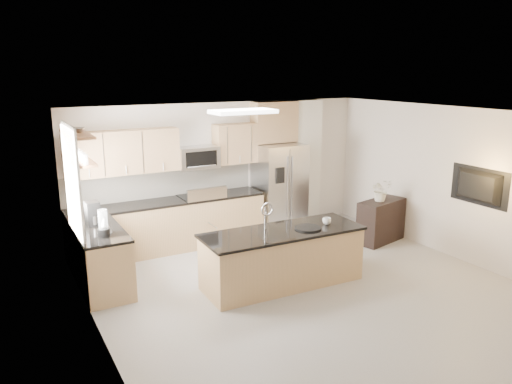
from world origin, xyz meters
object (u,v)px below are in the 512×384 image
microwave (197,157)px  coffee_maker (93,214)px  cup (327,221)px  television (476,187)px  range (202,220)px  refrigerator (279,188)px  blender (103,225)px  credenza (381,221)px  bowl (76,129)px  kettle (104,225)px  flower_vase (381,185)px  platter (308,228)px  island (282,257)px

microwave → coffee_maker: 2.36m
cup → television: bearing=-18.3°
range → coffee_maker: 2.34m
microwave → television: (3.51, -3.24, -0.28)m
cup → refrigerator: bearing=76.9°
microwave → blender: (-2.07, -1.58, -0.54)m
credenza → bowl: bearing=159.9°
bowl → credenza: bearing=-6.4°
cup → blender: (-3.20, 0.88, 0.18)m
range → kettle: (-2.02, -1.27, 0.56)m
blender → flower_vase: bearing=-0.8°
bowl → television: size_ratio=0.31×
microwave → platter: bearing=-73.4°
kettle → flower_vase: flower_vase is taller
platter → kettle: size_ratio=1.53×
credenza → coffee_maker: coffee_maker is taller
television → refrigerator: bearing=31.0°
refrigerator → coffee_maker: bearing=-168.2°
credenza → flower_vase: bearing=-179.6°
flower_vase → refrigerator: bearing=131.5°
cup → flower_vase: size_ratio=0.21×
microwave → credenza: size_ratio=0.75×
microwave → flower_vase: size_ratio=1.21×
kettle → television: size_ratio=0.24×
microwave → television: microwave is taller
refrigerator → bowl: bearing=-167.4°
bowl → flower_vase: 5.40m
microwave → cup: microwave is taller
credenza → blender: bearing=165.6°
coffee_maker → bowl: (-0.16, -0.09, 1.29)m
credenza → blender: blender is taller
microwave → coffee_maker: size_ratio=2.09×
island → kettle: (-2.39, 1.00, 0.61)m
cup → platter: bearing=-173.7°
range → cup: range is taller
credenza → coffee_maker: 5.22m
microwave → flower_vase: 3.44m
blender → bowl: bowl is taller
microwave → island: bearing=-81.3°
range → kettle: bearing=-147.9°
refrigerator → flower_vase: 1.99m
island → blender: size_ratio=6.36×
refrigerator → cup: refrigerator is taller
microwave → flower_vase: bearing=-29.1°
island → blender: bearing=163.0°
credenza → television: television is taller
bowl → island: bearing=-27.2°
refrigerator → bowl: size_ratio=5.31×
microwave → refrigerator: size_ratio=0.43×
flower_vase → credenza: bearing=14.2°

